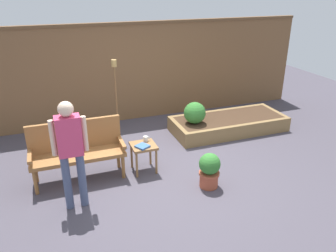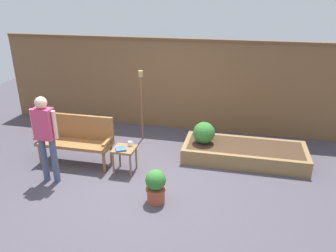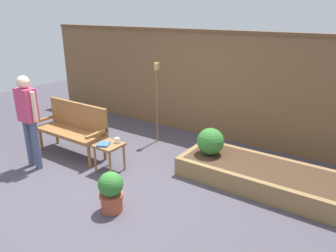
% 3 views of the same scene
% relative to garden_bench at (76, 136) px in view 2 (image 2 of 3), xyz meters
% --- Properties ---
extents(ground_plane, '(14.00, 14.00, 0.00)m').
position_rel_garden_bench_xyz_m(ground_plane, '(1.38, -0.40, -0.54)').
color(ground_plane, '#47424C').
extents(fence_back, '(8.40, 0.14, 2.16)m').
position_rel_garden_bench_xyz_m(fence_back, '(1.38, 2.20, 0.55)').
color(fence_back, brown).
rests_on(fence_back, ground_plane).
extents(garden_bench, '(1.44, 0.48, 0.94)m').
position_rel_garden_bench_xyz_m(garden_bench, '(0.00, 0.00, 0.00)').
color(garden_bench, '#936033').
rests_on(garden_bench, ground_plane).
extents(side_table, '(0.40, 0.40, 0.48)m').
position_rel_garden_bench_xyz_m(side_table, '(1.03, -0.17, -0.15)').
color(side_table, olive).
rests_on(side_table, ground_plane).
extents(cup_on_table, '(0.11, 0.08, 0.09)m').
position_rel_garden_bench_xyz_m(cup_on_table, '(1.11, -0.06, -0.02)').
color(cup_on_table, silver).
rests_on(cup_on_table, side_table).
extents(book_on_table, '(0.25, 0.25, 0.03)m').
position_rel_garden_bench_xyz_m(book_on_table, '(1.00, -0.25, -0.05)').
color(book_on_table, '#38609E').
rests_on(book_on_table, side_table).
extents(potted_boxwood, '(0.33, 0.33, 0.56)m').
position_rel_garden_bench_xyz_m(potted_boxwood, '(1.84, -0.97, -0.25)').
color(potted_boxwood, '#A84C33').
rests_on(potted_boxwood, ground_plane).
extents(raised_planter_bed, '(2.40, 1.00, 0.30)m').
position_rel_garden_bench_xyz_m(raised_planter_bed, '(3.19, 0.81, -0.39)').
color(raised_planter_bed, olive).
rests_on(raised_planter_bed, ground_plane).
extents(shrub_near_bench, '(0.44, 0.44, 0.44)m').
position_rel_garden_bench_xyz_m(shrub_near_bench, '(2.37, 0.77, -0.03)').
color(shrub_near_bench, brown).
rests_on(shrub_near_bench, raised_planter_bed).
extents(tiki_torch, '(0.10, 0.10, 1.58)m').
position_rel_garden_bench_xyz_m(tiki_torch, '(0.92, 1.30, 0.55)').
color(tiki_torch, brown).
rests_on(tiki_torch, ground_plane).
extents(person_by_bench, '(0.47, 0.20, 1.56)m').
position_rel_garden_bench_xyz_m(person_by_bench, '(-0.12, -0.78, 0.39)').
color(person_by_bench, '#475170').
rests_on(person_by_bench, ground_plane).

